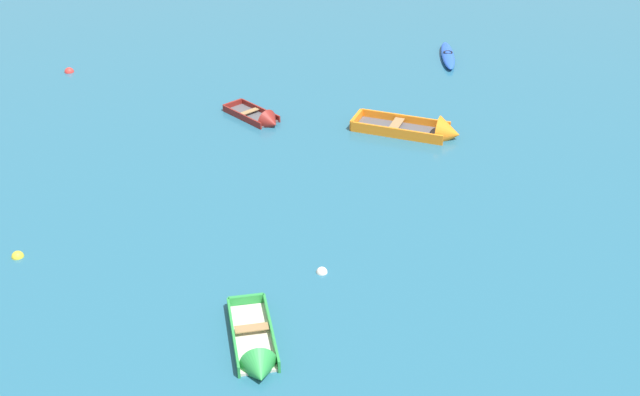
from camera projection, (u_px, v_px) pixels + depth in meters
name	position (u px, v px, depth m)	size (l,w,h in m)	color
kayak_blue_cluster_inner	(448.00, 55.00, 38.42)	(1.22, 3.73, 0.35)	blue
rowboat_maroon_back_row_right	(264.00, 120.00, 32.09)	(2.45, 2.85, 0.93)	#4C4C51
rowboat_green_far_back	(256.00, 355.00, 19.87)	(1.26, 3.30, 0.94)	beige
rowboat_orange_foreground_center	(429.00, 131.00, 31.02)	(4.35, 3.08, 1.26)	#4C4C51
mooring_buoy_between_boats_right	(69.00, 72.00, 36.97)	(0.43, 0.43, 0.43)	red
mooring_buoy_between_boats_left	(18.00, 257.00, 23.89)	(0.36, 0.36, 0.36)	yellow
mooring_buoy_near_foreground	(322.00, 272.00, 23.20)	(0.33, 0.33, 0.33)	silver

